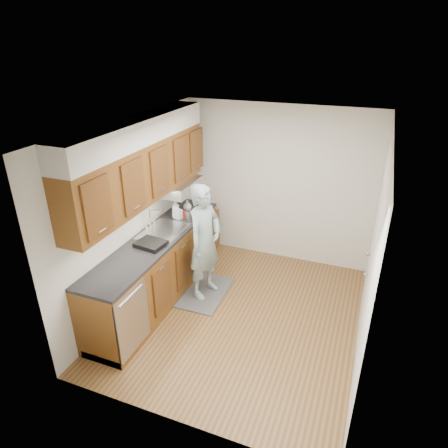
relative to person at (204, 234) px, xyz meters
name	(u,v)px	position (x,y,z in m)	size (l,w,h in m)	color
floor	(240,315)	(0.63, -0.30, -0.95)	(3.50, 3.50, 0.00)	brown
ceiling	(244,127)	(0.63, -0.30, 1.55)	(3.50, 3.50, 0.00)	white
wall_left	(135,213)	(-0.87, -0.30, 0.30)	(0.02, 3.50, 2.50)	silver
wall_right	(373,254)	(2.13, -0.30, 0.30)	(0.02, 3.50, 2.50)	silver
wall_back	(278,185)	(0.63, 1.45, 0.30)	(3.00, 0.02, 2.50)	silver
counter	(158,267)	(-0.57, -0.30, -0.46)	(0.64, 2.80, 1.30)	brown
upper_cabinets	(143,162)	(-0.71, -0.25, 1.00)	(0.47, 2.80, 1.21)	brown
closet_door	(370,259)	(2.11, 0.00, 0.07)	(0.02, 1.22, 2.05)	silver
floor_mat	(206,292)	(0.00, 0.00, -0.94)	(0.56, 0.95, 0.02)	slate
person	(204,234)	(0.00, 0.00, 0.00)	(0.66, 0.44, 1.87)	#8CA7AA
soap_bottle_a	(176,209)	(-0.62, 0.36, 0.13)	(0.11, 0.11, 0.29)	white
soap_bottle_b	(178,212)	(-0.57, 0.35, 0.09)	(0.10, 0.10, 0.21)	white
soap_bottle_c	(187,205)	(-0.59, 0.68, 0.07)	(0.13, 0.13, 0.17)	white
soda_can	(185,214)	(-0.49, 0.41, 0.05)	(0.06, 0.06, 0.12)	#B02A1E
steel_can	(188,215)	(-0.43, 0.39, 0.05)	(0.07, 0.07, 0.13)	#A5A5AA
dish_rack	(151,244)	(-0.52, -0.52, 0.02)	(0.36, 0.30, 0.06)	black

